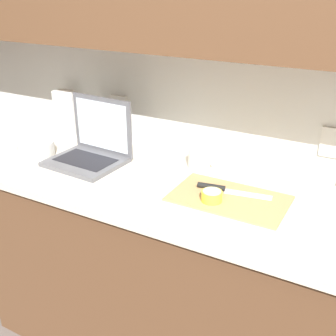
{
  "coord_description": "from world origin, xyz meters",
  "views": [
    {
      "loc": [
        0.41,
        -1.35,
        1.68
      ],
      "look_at": [
        -0.33,
        -0.01,
        0.99
      ],
      "focal_mm": 45.0,
      "sensor_mm": 36.0,
      "label": 1
    }
  ],
  "objects_px": {
    "bowl_white": "(37,149)",
    "paper_towel_roll": "(65,114)",
    "cutting_board": "(229,199)",
    "measuring_cup": "(200,158)",
    "knife": "(221,189)",
    "lemon_half_cut": "(212,196)",
    "laptop": "(93,147)"
  },
  "relations": [
    {
      "from": "cutting_board",
      "to": "measuring_cup",
      "type": "distance_m",
      "value": 0.32
    },
    {
      "from": "knife",
      "to": "paper_towel_roll",
      "type": "distance_m",
      "value": 0.99
    },
    {
      "from": "cutting_board",
      "to": "lemon_half_cut",
      "type": "distance_m",
      "value": 0.08
    },
    {
      "from": "knife",
      "to": "bowl_white",
      "type": "relative_size",
      "value": 1.74
    },
    {
      "from": "laptop",
      "to": "bowl_white",
      "type": "relative_size",
      "value": 2.02
    },
    {
      "from": "lemon_half_cut",
      "to": "paper_towel_roll",
      "type": "distance_m",
      "value": 1.01
    },
    {
      "from": "laptop",
      "to": "measuring_cup",
      "type": "bearing_deg",
      "value": 22.93
    },
    {
      "from": "cutting_board",
      "to": "paper_towel_roll",
      "type": "distance_m",
      "value": 1.05
    },
    {
      "from": "cutting_board",
      "to": "lemon_half_cut",
      "type": "xyz_separation_m",
      "value": [
        -0.05,
        -0.05,
        0.02
      ]
    },
    {
      "from": "laptop",
      "to": "measuring_cup",
      "type": "distance_m",
      "value": 0.49
    },
    {
      "from": "paper_towel_roll",
      "to": "lemon_half_cut",
      "type": "bearing_deg",
      "value": -17.08
    },
    {
      "from": "knife",
      "to": "lemon_half_cut",
      "type": "height_order",
      "value": "lemon_half_cut"
    },
    {
      "from": "knife",
      "to": "lemon_half_cut",
      "type": "distance_m",
      "value": 0.09
    },
    {
      "from": "knife",
      "to": "measuring_cup",
      "type": "relative_size",
      "value": 2.45
    },
    {
      "from": "cutting_board",
      "to": "paper_towel_roll",
      "type": "xyz_separation_m",
      "value": [
        -1.01,
        0.24,
        0.12
      ]
    },
    {
      "from": "laptop",
      "to": "paper_towel_roll",
      "type": "xyz_separation_m",
      "value": [
        -0.32,
        0.19,
        0.06
      ]
    },
    {
      "from": "laptop",
      "to": "knife",
      "type": "height_order",
      "value": "laptop"
    },
    {
      "from": "lemon_half_cut",
      "to": "measuring_cup",
      "type": "relative_size",
      "value": 0.66
    },
    {
      "from": "cutting_board",
      "to": "paper_towel_roll",
      "type": "bearing_deg",
      "value": 166.48
    },
    {
      "from": "bowl_white",
      "to": "paper_towel_roll",
      "type": "bearing_deg",
      "value": 101.09
    },
    {
      "from": "cutting_board",
      "to": "knife",
      "type": "height_order",
      "value": "knife"
    },
    {
      "from": "measuring_cup",
      "to": "paper_towel_roll",
      "type": "height_order",
      "value": "paper_towel_roll"
    },
    {
      "from": "bowl_white",
      "to": "paper_towel_roll",
      "type": "xyz_separation_m",
      "value": [
        -0.05,
        0.27,
        0.09
      ]
    },
    {
      "from": "bowl_white",
      "to": "cutting_board",
      "type": "bearing_deg",
      "value": 1.67
    },
    {
      "from": "knife",
      "to": "measuring_cup",
      "type": "distance_m",
      "value": 0.26
    },
    {
      "from": "knife",
      "to": "bowl_white",
      "type": "xyz_separation_m",
      "value": [
        -0.91,
        -0.07,
        0.02
      ]
    },
    {
      "from": "laptop",
      "to": "bowl_white",
      "type": "height_order",
      "value": "laptop"
    },
    {
      "from": "laptop",
      "to": "knife",
      "type": "xyz_separation_m",
      "value": [
        0.64,
        -0.02,
        -0.05
      ]
    },
    {
      "from": "laptop",
      "to": "knife",
      "type": "distance_m",
      "value": 0.64
    },
    {
      "from": "cutting_board",
      "to": "measuring_cup",
      "type": "relative_size",
      "value": 3.66
    },
    {
      "from": "cutting_board",
      "to": "bowl_white",
      "type": "bearing_deg",
      "value": -178.33
    },
    {
      "from": "measuring_cup",
      "to": "bowl_white",
      "type": "relative_size",
      "value": 0.71
    }
  ]
}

